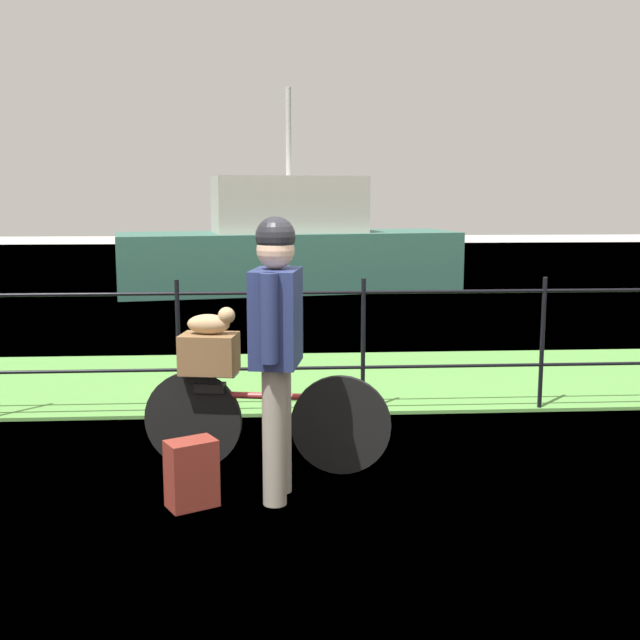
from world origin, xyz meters
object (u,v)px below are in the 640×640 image
object	(u,v)px
terrier_dog	(212,322)
cyclist_person	(276,334)
wooden_crate	(209,353)
backpack_on_paving	(192,473)
bicycle_main	(263,420)
moored_boat_near	(289,248)

from	to	relation	value
terrier_dog	cyclist_person	size ratio (longest dim) A/B	0.19
cyclist_person	wooden_crate	bearing A→B (deg)	129.09
cyclist_person	backpack_on_paving	distance (m)	0.95
wooden_crate	backpack_on_paving	distance (m)	0.87
bicycle_main	wooden_crate	size ratio (longest dim) A/B	4.51
wooden_crate	cyclist_person	size ratio (longest dim) A/B	0.21
cyclist_person	terrier_dog	bearing A→B (deg)	127.70
terrier_dog	cyclist_person	world-z (taller)	cyclist_person
bicycle_main	moored_boat_near	size ratio (longest dim) A/B	0.25
cyclist_person	moored_boat_near	bearing A→B (deg)	88.15
bicycle_main	terrier_dog	bearing A→B (deg)	169.88
bicycle_main	cyclist_person	world-z (taller)	cyclist_person
bicycle_main	moored_boat_near	bearing A→B (deg)	87.55
terrier_dog	moored_boat_near	world-z (taller)	moored_boat_near
backpack_on_paving	cyclist_person	bearing A→B (deg)	163.73
moored_boat_near	cyclist_person	bearing A→B (deg)	-91.85
wooden_crate	moored_boat_near	distance (m)	9.68
wooden_crate	cyclist_person	xyz separation A→B (m)	(0.43, -0.53, 0.22)
bicycle_main	terrier_dog	distance (m)	0.72
backpack_on_paving	moored_boat_near	size ratio (longest dim) A/B	0.06
terrier_dog	backpack_on_paving	world-z (taller)	terrier_dog
bicycle_main	moored_boat_near	world-z (taller)	moored_boat_near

